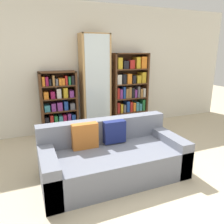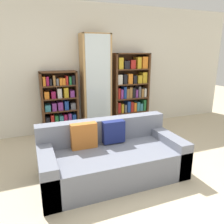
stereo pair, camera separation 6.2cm
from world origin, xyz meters
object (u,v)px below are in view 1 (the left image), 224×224
wine_bottle (121,131)px  couch (112,157)px  bookshelf_left (59,105)px  display_cabinet (95,85)px  bookshelf_right (129,92)px

wine_bottle → couch: bearing=-120.0°
bookshelf_left → wine_bottle: bookshelf_left is taller
couch → display_cabinet: (0.37, 1.86, 0.76)m
couch → bookshelf_right: size_ratio=1.16×
display_cabinet → bookshelf_right: size_ratio=1.23×
bookshelf_left → bookshelf_right: 1.63m
bookshelf_left → display_cabinet: (0.78, -0.02, 0.38)m
display_cabinet → wine_bottle: (0.33, -0.65, -0.88)m
couch → bookshelf_right: 2.30m
bookshelf_left → display_cabinet: display_cabinet is taller
couch → display_cabinet: display_cabinet is taller
display_cabinet → wine_bottle: 1.15m
bookshelf_right → wine_bottle: (-0.50, -0.67, -0.67)m
display_cabinet → bookshelf_right: (0.84, 0.02, -0.21)m
couch → wine_bottle: bearing=60.0°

